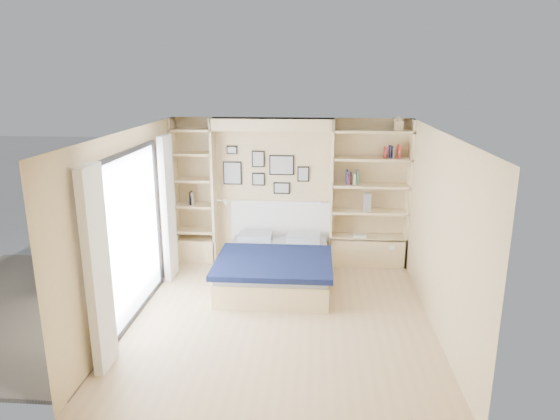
{
  "coord_description": "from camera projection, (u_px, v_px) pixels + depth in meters",
  "views": [
    {
      "loc": [
        0.45,
        -6.14,
        3.18
      ],
      "look_at": [
        -0.08,
        0.9,
        1.27
      ],
      "focal_mm": 32.0,
      "sensor_mm": 36.0,
      "label": 1
    }
  ],
  "objects": [
    {
      "name": "reading_lamps",
      "position": [
        272.0,
        202.0,
        8.43
      ],
      "size": [
        1.92,
        0.12,
        0.15
      ],
      "color": "silver",
      "rests_on": "ground"
    },
    {
      "name": "deck",
      "position": [
        27.0,
        308.0,
        7.03
      ],
      "size": [
        3.2,
        4.0,
        0.05
      ],
      "primitive_type": "cube",
      "color": "brown",
      "rests_on": "ground"
    },
    {
      "name": "shelf_decor",
      "position": [
        355.0,
        169.0,
        8.25
      ],
      "size": [
        3.56,
        0.23,
        2.03
      ],
      "color": "#A51E1E",
      "rests_on": "ground"
    },
    {
      "name": "ground",
      "position": [
        281.0,
        317.0,
        6.77
      ],
      "size": [
        4.5,
        4.5,
        0.0
      ],
      "primitive_type": "plane",
      "color": "tan",
      "rests_on": "ground"
    },
    {
      "name": "bed",
      "position": [
        276.0,
        266.0,
        7.85
      ],
      "size": [
        1.73,
        2.13,
        1.07
      ],
      "color": "beige",
      "rests_on": "ground"
    },
    {
      "name": "room_shell",
      "position": [
        264.0,
        211.0,
        7.98
      ],
      "size": [
        4.5,
        4.5,
        4.5
      ],
      "color": "tan",
      "rests_on": "ground"
    },
    {
      "name": "photo_gallery",
      "position": [
        264.0,
        170.0,
        8.52
      ],
      "size": [
        1.48,
        0.02,
        0.82
      ],
      "color": "black",
      "rests_on": "ground"
    },
    {
      "name": "deck_chair",
      "position": [
        71.0,
        261.0,
        7.7
      ],
      "size": [
        0.56,
        0.87,
        0.84
      ],
      "rotation": [
        0.0,
        0.0,
        -0.07
      ],
      "color": "tan",
      "rests_on": "ground"
    }
  ]
}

